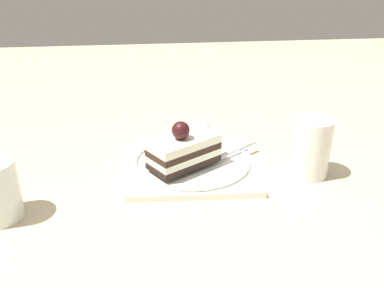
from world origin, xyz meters
TOP-DOWN VIEW (x-y plane):
  - ground_plane at (0.00, 0.00)m, footprint 2.40×2.40m
  - dessert_plate at (0.02, 0.03)m, footprint 0.25×0.25m
  - cake_slice at (0.04, 0.01)m, footprint 0.12×0.14m
  - whipped_cream_dollop at (-0.05, 0.06)m, footprint 0.04×0.04m
  - fork at (0.01, 0.11)m, footprint 0.08×0.11m
  - drink_glass_far at (0.07, 0.24)m, footprint 0.07×0.07m

SIDE VIEW (x-z plane):
  - ground_plane at x=0.00m, z-range 0.00..0.00m
  - dessert_plate at x=0.02m, z-range 0.00..0.02m
  - fork at x=0.01m, z-range 0.02..0.02m
  - whipped_cream_dollop at x=-0.05m, z-range 0.02..0.06m
  - drink_glass_far at x=0.07m, z-range -0.01..0.10m
  - cake_slice at x=0.04m, z-range 0.01..0.09m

